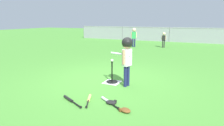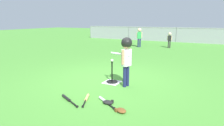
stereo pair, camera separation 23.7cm
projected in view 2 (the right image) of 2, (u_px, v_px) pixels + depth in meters
ground_plane at (108, 80)px, 5.59m from camera, size 60.00×60.00×0.00m
home_plate at (112, 82)px, 5.37m from camera, size 0.44×0.44×0.01m
batting_tee at (112, 79)px, 5.36m from camera, size 0.32×0.32×0.59m
baseball_on_tee at (112, 60)px, 5.24m from camera, size 0.07×0.07×0.07m
batter_child at (126, 52)px, 4.86m from camera, size 0.64×0.36×1.28m
fielder_near_left at (170, 38)px, 11.84m from camera, size 0.29×0.19×0.96m
fielder_deep_right at (139, 35)px, 12.18m from camera, size 0.35×0.24×1.21m
spare_bat_silver at (105, 101)px, 4.06m from camera, size 0.57×0.39×0.06m
spare_bat_wood at (86, 99)px, 4.18m from camera, size 0.31×0.58×0.06m
spare_bat_black at (68, 99)px, 4.16m from camera, size 0.68×0.37×0.06m
glove_by_plate at (108, 102)px, 3.98m from camera, size 0.22×0.18×0.07m
glove_near_bats at (121, 110)px, 3.62m from camera, size 0.27×0.24×0.07m
outfield_fence at (176, 34)px, 15.00m from camera, size 16.06×0.06×1.15m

